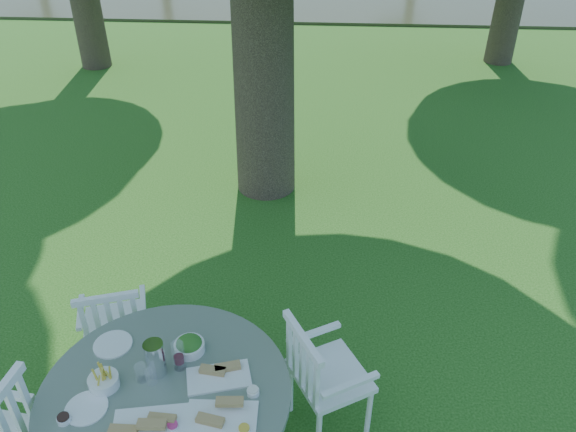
% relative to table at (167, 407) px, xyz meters
% --- Properties ---
extents(ground, '(140.00, 140.00, 0.00)m').
position_rel_table_xyz_m(ground, '(0.58, 1.46, -0.61)').
color(ground, '#14420D').
rests_on(ground, ground).
extents(table, '(1.42, 1.42, 0.75)m').
position_rel_table_xyz_m(table, '(0.00, 0.00, 0.00)').
color(table, black).
rests_on(table, ground).
extents(chair_ne, '(0.61, 0.62, 0.92)m').
position_rel_table_xyz_m(chair_ne, '(0.85, 0.36, -0.06)').
color(chair_ne, white).
rests_on(chair_ne, ground).
extents(chair_nw, '(0.53, 0.51, 0.84)m').
position_rel_table_xyz_m(chair_nw, '(-0.58, 0.74, -0.11)').
color(chair_nw, white).
rests_on(chair_nw, ground).
extents(tableware, '(1.06, 0.84, 0.23)m').
position_rel_table_xyz_m(tableware, '(-0.03, 0.06, 0.18)').
color(tableware, white).
rests_on(tableware, table).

